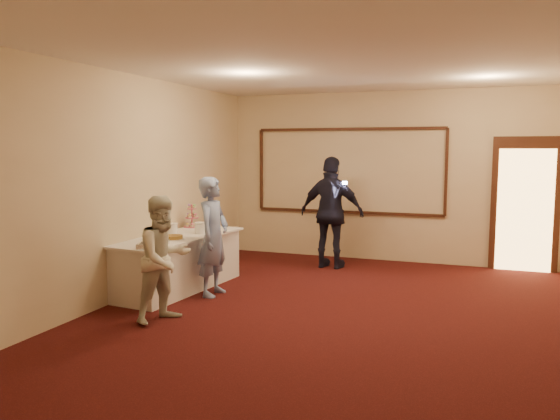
# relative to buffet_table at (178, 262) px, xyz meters

# --- Properties ---
(floor) EXTENTS (7.00, 7.00, 0.00)m
(floor) POSITION_rel_buffet_table_xyz_m (2.57, -0.45, -0.39)
(floor) COLOR black
(floor) RESTS_ON ground
(room_walls) EXTENTS (6.04, 7.04, 3.02)m
(room_walls) POSITION_rel_buffet_table_xyz_m (2.57, -0.45, 1.64)
(room_walls) COLOR beige
(room_walls) RESTS_ON floor
(wall_molding) EXTENTS (3.45, 0.04, 1.55)m
(wall_molding) POSITION_rel_buffet_table_xyz_m (1.77, 3.02, 1.21)
(wall_molding) COLOR #321C0F
(wall_molding) RESTS_ON room_walls
(doorway) EXTENTS (1.05, 0.07, 2.20)m
(doorway) POSITION_rel_buffet_table_xyz_m (4.72, 3.00, 0.69)
(doorway) COLOR #321C0F
(doorway) RESTS_ON floor
(buffet_table) EXTENTS (1.10, 2.32, 0.77)m
(buffet_table) POSITION_rel_buffet_table_xyz_m (0.00, 0.00, 0.00)
(buffet_table) COLOR silver
(buffet_table) RESTS_ON floor
(pavlova_tray) EXTENTS (0.45, 0.50, 0.17)m
(pavlova_tray) POSITION_rel_buffet_table_xyz_m (0.17, -0.86, 0.46)
(pavlova_tray) COLOR #B1B3B8
(pavlova_tray) RESTS_ON buffet_table
(cupcake_stand) EXTENTS (0.27, 0.27, 0.39)m
(cupcake_stand) POSITION_rel_buffet_table_xyz_m (-0.24, 0.84, 0.52)
(cupcake_stand) COLOR #CB506F
(cupcake_stand) RESTS_ON buffet_table
(plate_stack_a) EXTENTS (0.21, 0.21, 0.17)m
(plate_stack_a) POSITION_rel_buffet_table_xyz_m (-0.11, -0.01, 0.47)
(plate_stack_a) COLOR white
(plate_stack_a) RESTS_ON buffet_table
(plate_stack_b) EXTENTS (0.19, 0.19, 0.16)m
(plate_stack_b) POSITION_rel_buffet_table_xyz_m (0.21, 0.32, 0.46)
(plate_stack_b) COLOR white
(plate_stack_b) RESTS_ON buffet_table
(tart) EXTENTS (0.29, 0.29, 0.06)m
(tart) POSITION_rel_buffet_table_xyz_m (0.12, -0.29, 0.41)
(tart) COLOR white
(tart) RESTS_ON buffet_table
(man) EXTENTS (0.39, 0.60, 1.63)m
(man) POSITION_rel_buffet_table_xyz_m (0.62, -0.11, 0.42)
(man) COLOR #798FC6
(man) RESTS_ON floor
(woman) EXTENTS (0.78, 0.87, 1.47)m
(woman) POSITION_rel_buffet_table_xyz_m (0.61, -1.31, 0.35)
(woman) COLOR beige
(woman) RESTS_ON floor
(guest) EXTENTS (1.14, 0.56, 1.87)m
(guest) POSITION_rel_buffet_table_xyz_m (1.70, 2.11, 0.55)
(guest) COLOR black
(guest) RESTS_ON floor
(camera_flash) EXTENTS (0.08, 0.06, 0.05)m
(camera_flash) POSITION_rel_buffet_table_xyz_m (1.95, 1.98, 1.06)
(camera_flash) COLOR white
(camera_flash) RESTS_ON guest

